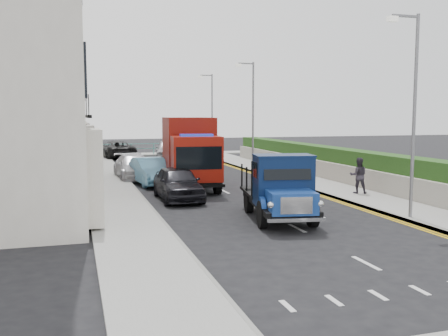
{
  "coord_description": "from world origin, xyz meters",
  "views": [
    {
      "loc": [
        -6.81,
        -16.47,
        3.65
      ],
      "look_at": [
        -0.76,
        3.69,
        1.4
      ],
      "focal_mm": 40.0,
      "sensor_mm": 36.0,
      "label": 1
    }
  ],
  "objects_px": {
    "bedford_lorry": "(282,192)",
    "parked_car_front": "(178,183)",
    "red_lorry": "(189,150)",
    "lamp_far": "(211,111)",
    "lamp_mid": "(251,109)",
    "lamp_near": "(412,104)"
  },
  "relations": [
    {
      "from": "bedford_lorry",
      "to": "parked_car_front",
      "type": "xyz_separation_m",
      "value": [
        -2.47,
        5.52,
        -0.33
      ]
    },
    {
      "from": "red_lorry",
      "to": "parked_car_front",
      "type": "height_order",
      "value": "red_lorry"
    },
    {
      "from": "bedford_lorry",
      "to": "red_lorry",
      "type": "relative_size",
      "value": 0.73
    },
    {
      "from": "parked_car_front",
      "to": "lamp_far",
      "type": "bearing_deg",
      "value": 70.82
    },
    {
      "from": "lamp_mid",
      "to": "lamp_far",
      "type": "distance_m",
      "value": 10.0
    },
    {
      "from": "lamp_near",
      "to": "lamp_mid",
      "type": "xyz_separation_m",
      "value": [
        0.0,
        16.0,
        0.0
      ]
    },
    {
      "from": "lamp_far",
      "to": "red_lorry",
      "type": "height_order",
      "value": "lamp_far"
    },
    {
      "from": "lamp_mid",
      "to": "lamp_far",
      "type": "height_order",
      "value": "same"
    },
    {
      "from": "lamp_near",
      "to": "lamp_far",
      "type": "relative_size",
      "value": 1.0
    },
    {
      "from": "parked_car_front",
      "to": "lamp_mid",
      "type": "bearing_deg",
      "value": 54.52
    },
    {
      "from": "lamp_mid",
      "to": "bedford_lorry",
      "type": "distance_m",
      "value": 15.92
    },
    {
      "from": "lamp_near",
      "to": "parked_car_front",
      "type": "xyz_separation_m",
      "value": [
        -6.78,
        6.48,
        -3.27
      ]
    },
    {
      "from": "lamp_near",
      "to": "lamp_far",
      "type": "bearing_deg",
      "value": 90.0
    },
    {
      "from": "lamp_mid",
      "to": "bedford_lorry",
      "type": "height_order",
      "value": "lamp_mid"
    },
    {
      "from": "lamp_mid",
      "to": "lamp_far",
      "type": "bearing_deg",
      "value": 90.0
    },
    {
      "from": "lamp_far",
      "to": "parked_car_front",
      "type": "xyz_separation_m",
      "value": [
        -6.78,
        -19.52,
        -3.27
      ]
    },
    {
      "from": "bedford_lorry",
      "to": "lamp_mid",
      "type": "bearing_deg",
      "value": 83.92
    },
    {
      "from": "red_lorry",
      "to": "parked_car_front",
      "type": "xyz_separation_m",
      "value": [
        -1.37,
        -3.78,
        -1.14
      ]
    },
    {
      "from": "red_lorry",
      "to": "parked_car_front",
      "type": "distance_m",
      "value": 4.18
    },
    {
      "from": "bedford_lorry",
      "to": "lamp_far",
      "type": "bearing_deg",
      "value": 90.13
    },
    {
      "from": "red_lorry",
      "to": "lamp_far",
      "type": "bearing_deg",
      "value": 76.93
    },
    {
      "from": "parked_car_front",
      "to": "lamp_near",
      "type": "bearing_deg",
      "value": -43.75
    }
  ]
}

